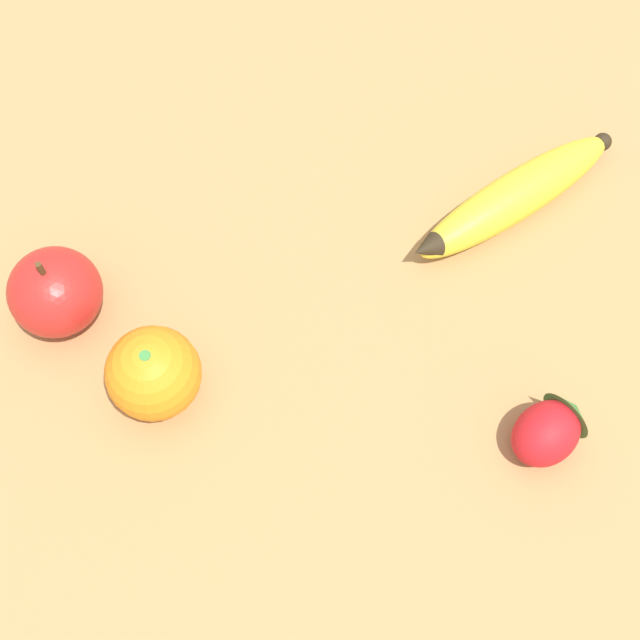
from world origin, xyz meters
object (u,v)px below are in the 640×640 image
object	(u,v)px
orange	(153,373)
strawberry	(550,430)
banana	(513,197)
apple	(55,292)

from	to	relation	value
orange	strawberry	distance (m)	0.28
banana	orange	distance (m)	0.31
orange	apple	xyz separation A→B (m)	(0.02, 0.10, -0.00)
banana	apple	distance (m)	0.36
banana	orange	bearing A→B (deg)	-4.65
strawberry	apple	distance (m)	0.37
banana	apple	world-z (taller)	apple
strawberry	apple	bearing A→B (deg)	123.28
banana	strawberry	world-z (taller)	strawberry
banana	strawberry	size ratio (longest dim) A/B	2.79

